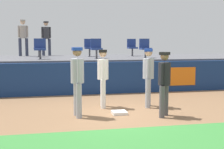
{
  "coord_description": "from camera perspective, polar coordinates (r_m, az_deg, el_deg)",
  "views": [
    {
      "loc": [
        -1.99,
        -8.28,
        2.03
      ],
      "look_at": [
        0.0,
        1.12,
        1.0
      ],
      "focal_mm": 50.83,
      "sensor_mm": 36.0,
      "label": 1
    }
  ],
  "objects": [
    {
      "name": "ground_plane",
      "position": [
        8.75,
        1.52,
        -7.3
      ],
      "size": [
        60.0,
        60.0,
        0.0
      ],
      "primitive_type": "plane",
      "color": "#846042"
    },
    {
      "name": "grass_foreground_strip",
      "position": [
        6.24,
        7.5,
        -12.88
      ],
      "size": [
        18.0,
        2.8,
        0.01
      ],
      "primitive_type": "cube",
      "color": "#388438",
      "rests_on": "ground_plane"
    },
    {
      "name": "first_base",
      "position": [
        8.86,
        1.35,
        -6.86
      ],
      "size": [
        0.4,
        0.4,
        0.08
      ],
      "primitive_type": "cube",
      "color": "white",
      "rests_on": "ground_plane"
    },
    {
      "name": "player_fielder_home",
      "position": [
        9.58,
        -1.62,
        0.04
      ],
      "size": [
        0.39,
        0.54,
        1.76
      ],
      "rotation": [
        0.0,
        0.0,
        -1.71
      ],
      "color": "white",
      "rests_on": "ground_plane"
    },
    {
      "name": "player_runner_visitor",
      "position": [
        9.72,
        6.55,
        0.19
      ],
      "size": [
        0.44,
        0.47,
        1.78
      ],
      "rotation": [
        0.0,
        0.0,
        -1.95
      ],
      "color": "#9EA3AD",
      "rests_on": "ground_plane"
    },
    {
      "name": "player_coach_visitor",
      "position": [
        8.44,
        -6.25,
        -0.42
      ],
      "size": [
        0.38,
        0.52,
        1.86
      ],
      "rotation": [
        0.0,
        0.0,
        -1.48
      ],
      "color": "#9EA3AD",
      "rests_on": "ground_plane"
    },
    {
      "name": "player_umpire",
      "position": [
        8.52,
        9.38,
        -0.88
      ],
      "size": [
        0.46,
        0.46,
        1.73
      ],
      "rotation": [
        0.0,
        0.0,
        -2.26
      ],
      "color": "#4C4C51",
      "rests_on": "ground_plane"
    },
    {
      "name": "field_wall",
      "position": [
        12.12,
        -2.36,
        -0.63
      ],
      "size": [
        18.0,
        0.26,
        1.21
      ],
      "color": "navy",
      "rests_on": "ground_plane"
    },
    {
      "name": "bleacher_platform",
      "position": [
        14.64,
        -4.1,
        0.65
      ],
      "size": [
        18.0,
        4.8,
        1.28
      ],
      "primitive_type": "cube",
      "color": "#59595E",
      "rests_on": "ground_plane"
    },
    {
      "name": "seat_front_left",
      "position": [
        13.31,
        -12.81,
        4.76
      ],
      "size": [
        0.47,
        0.44,
        0.84
      ],
      "color": "#4C4C51",
      "rests_on": "bleacher_platform"
    },
    {
      "name": "seat_back_center",
      "position": [
        15.26,
        -4.1,
        5.05
      ],
      "size": [
        0.46,
        0.44,
        0.84
      ],
      "color": "#4C4C51",
      "rests_on": "bleacher_platform"
    },
    {
      "name": "seat_back_right",
      "position": [
        15.69,
        3.62,
        5.07
      ],
      "size": [
        0.44,
        0.44,
        0.84
      ],
      "color": "#4C4C51",
      "rests_on": "bleacher_platform"
    },
    {
      "name": "seat_front_center",
      "position": [
        13.48,
        -2.85,
        4.92
      ],
      "size": [
        0.46,
        0.44,
        0.84
      ],
      "color": "#4C4C51",
      "rests_on": "bleacher_platform"
    },
    {
      "name": "seat_front_right",
      "position": [
        13.99,
        5.96,
        4.93
      ],
      "size": [
        0.45,
        0.44,
        0.84
      ],
      "color": "#4C4C51",
      "rests_on": "bleacher_platform"
    },
    {
      "name": "seat_back_left",
      "position": [
        15.11,
        -13.0,
        4.9
      ],
      "size": [
        0.46,
        0.44,
        0.84
      ],
      "color": "#4C4C51",
      "rests_on": "bleacher_platform"
    },
    {
      "name": "spectator_hooded",
      "position": [
        16.15,
        -15.7,
        6.84
      ],
      "size": [
        0.49,
        0.38,
        1.76
      ],
      "rotation": [
        0.0,
        0.0,
        3.28
      ],
      "color": "#33384C",
      "rests_on": "bleacher_platform"
    },
    {
      "name": "spectator_capped",
      "position": [
        16.3,
        -11.75,
        6.83
      ],
      "size": [
        0.47,
        0.37,
        1.71
      ],
      "rotation": [
        0.0,
        0.0,
        3.29
      ],
      "color": "#33384C",
      "rests_on": "bleacher_platform"
    }
  ]
}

